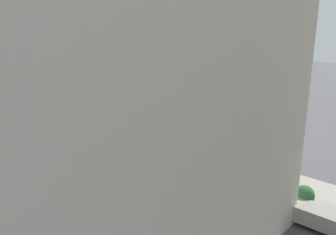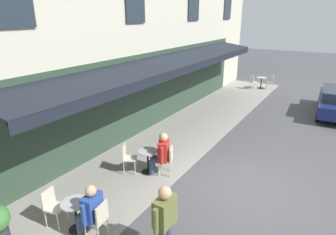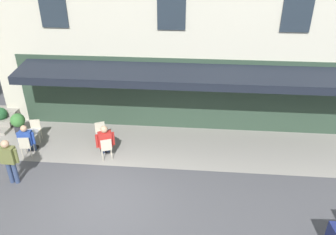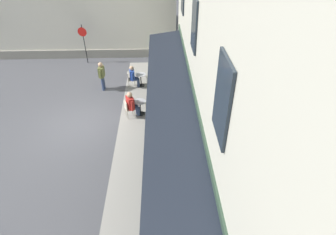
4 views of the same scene
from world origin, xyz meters
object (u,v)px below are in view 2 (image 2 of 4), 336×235
object	(u,v)px
cafe_chair_cream_corner_left	(127,156)
cafe_chair_cream_near_door	(168,158)
walking_pedestrian_in_olive	(165,218)
cafe_chair_cream_facing_street	(272,81)
cafe_chair_cream_under_awning	(52,204)
cafe_chair_cream_by_window	(253,81)
seated_patron_in_red	(161,153)
cafe_table_near_entrance	(148,158)
cafe_table_mid_terrace	(261,81)
seated_companion_in_blue	(90,209)
cafe_chair_cream_corner_right	(99,217)
cafe_table_streetside	(76,212)

from	to	relation	value
cafe_chair_cream_corner_left	cafe_chair_cream_near_door	bearing A→B (deg)	115.09
cafe_chair_cream_near_door	walking_pedestrian_in_olive	world-z (taller)	walking_pedestrian_in_olive
cafe_chair_cream_facing_street	cafe_chair_cream_under_awning	bearing A→B (deg)	-4.60
cafe_chair_cream_by_window	cafe_chair_cream_corner_left	bearing A→B (deg)	-1.34
cafe_chair_cream_by_window	seated_patron_in_red	xyz separation A→B (m)	(12.08, 0.65, 0.17)
walking_pedestrian_in_olive	cafe_table_near_entrance	bearing A→B (deg)	-139.05
cafe_chair_cream_under_awning	cafe_chair_cream_facing_street	bearing A→B (deg)	175.40
cafe_table_mid_terrace	cafe_chair_cream_by_window	world-z (taller)	cafe_chair_cream_by_window
seated_patron_in_red	walking_pedestrian_in_olive	distance (m)	3.31
cafe_chair_cream_by_window	seated_patron_in_red	world-z (taller)	seated_patron_in_red
cafe_chair_cream_under_awning	seated_companion_in_blue	xyz separation A→B (m)	(-0.18, 1.03, 0.15)
cafe_chair_cream_under_awning	seated_companion_in_blue	bearing A→B (deg)	100.13
seated_companion_in_blue	walking_pedestrian_in_olive	world-z (taller)	walking_pedestrian_in_olive
seated_patron_in_red	cafe_chair_cream_corner_left	bearing A→B (deg)	-64.35
cafe_chair_cream_corner_left	seated_patron_in_red	world-z (taller)	seated_patron_in_red
cafe_chair_cream_corner_left	cafe_chair_cream_under_awning	size ratio (longest dim) A/B	1.00
cafe_chair_cream_corner_left	cafe_chair_cream_under_awning	distance (m)	2.76
cafe_table_near_entrance	walking_pedestrian_in_olive	xyz separation A→B (m)	(2.57, 2.23, 0.49)
cafe_chair_cream_corner_left	seated_companion_in_blue	world-z (taller)	seated_companion_in_blue
cafe_chair_cream_by_window	seated_companion_in_blue	xyz separation A→B (m)	(15.11, 0.77, 0.15)
cafe_chair_cream_corner_right	cafe_table_mid_terrace	bearing A→B (deg)	-177.94
cafe_chair_cream_near_door	seated_patron_in_red	distance (m)	0.28
cafe_chair_cream_near_door	seated_patron_in_red	world-z (taller)	seated_patron_in_red
cafe_chair_cream_corner_left	cafe_table_streetside	distance (m)	2.71
cafe_chair_cream_corner_left	seated_patron_in_red	size ratio (longest dim) A/B	0.67
cafe_chair_cream_by_window	cafe_table_near_entrance	bearing A→B (deg)	1.24
cafe_chair_cream_corner_right	seated_patron_in_red	distance (m)	3.02
cafe_table_streetside	seated_patron_in_red	size ratio (longest dim) A/B	0.55
cafe_chair_cream_corner_left	cafe_chair_cream_under_awning	world-z (taller)	same
cafe_chair_cream_corner_right	cafe_chair_cream_by_window	bearing A→B (deg)	-176.27
cafe_chair_cream_corner_right	cafe_chair_cream_under_awning	distance (m)	1.26
cafe_table_mid_terrace	cafe_chair_cream_facing_street	size ratio (longest dim) A/B	0.82
cafe_table_streetside	seated_companion_in_blue	distance (m)	0.46
cafe_table_mid_terrace	cafe_table_near_entrance	bearing A→B (deg)	-0.71
cafe_chair_cream_by_window	cafe_chair_cream_under_awning	bearing A→B (deg)	-0.98
cafe_table_mid_terrace	seated_companion_in_blue	world-z (taller)	seated_companion_in_blue
cafe_chair_cream_near_door	cafe_chair_cream_corner_left	world-z (taller)	same
seated_patron_in_red	walking_pedestrian_in_olive	bearing A→B (deg)	34.11
cafe_chair_cream_corner_left	cafe_chair_cream_corner_right	size ratio (longest dim) A/B	1.00
cafe_chair_cream_corner_left	cafe_chair_cream_corner_right	world-z (taller)	same
cafe_table_near_entrance	cafe_table_mid_terrace	bearing A→B (deg)	179.29
cafe_table_streetside	seated_companion_in_blue	xyz separation A→B (m)	(-0.06, 0.41, 0.21)
cafe_chair_cream_near_door	cafe_chair_cream_facing_street	xyz separation A→B (m)	(-12.67, 0.17, 0.00)
cafe_chair_cream_by_window	seated_companion_in_blue	distance (m)	15.13
cafe_chair_cream_facing_street	seated_companion_in_blue	distance (m)	15.78
cafe_table_near_entrance	seated_companion_in_blue	world-z (taller)	seated_companion_in_blue
cafe_chair_cream_near_door	cafe_chair_cream_corner_right	distance (m)	3.09
cafe_table_streetside	cafe_chair_cream_corner_right	distance (m)	0.63
cafe_chair_cream_near_door	cafe_chair_cream_corner_left	bearing A→B (deg)	-64.91
cafe_chair_cream_near_door	cafe_chair_cream_facing_street	distance (m)	12.67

